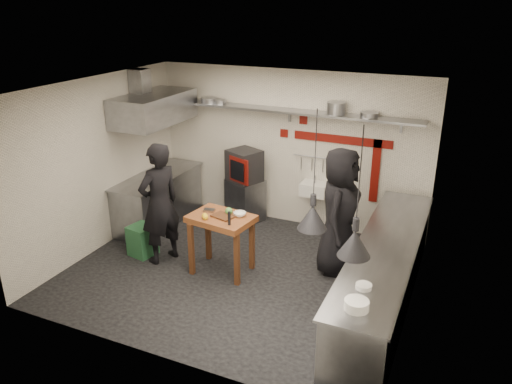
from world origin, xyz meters
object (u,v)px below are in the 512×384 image
at_px(combi_oven, 244,166).
at_px(chef_right, 339,212).
at_px(chef_left, 160,204).
at_px(green_bin, 142,240).
at_px(oven_stand, 245,200).
at_px(prep_table, 222,244).

relative_size(combi_oven, chef_right, 0.30).
relative_size(chef_left, chef_right, 0.99).
xyz_separation_m(green_bin, chef_right, (3.01, 0.80, 0.73)).
bearing_deg(chef_left, oven_stand, -174.77).
relative_size(green_bin, chef_left, 0.26).
height_order(oven_stand, green_bin, oven_stand).
relative_size(green_bin, chef_right, 0.26).
height_order(green_bin, prep_table, prep_table).
bearing_deg(combi_oven, chef_right, -3.70).
bearing_deg(combi_oven, chef_left, -83.26).
bearing_deg(chef_right, combi_oven, 61.02).
bearing_deg(oven_stand, combi_oven, -50.01).
bearing_deg(green_bin, chef_left, -1.41).
distance_m(combi_oven, green_bin, 2.25).
height_order(oven_stand, combi_oven, combi_oven).
bearing_deg(green_bin, chef_right, 14.85).
height_order(combi_oven, green_bin, combi_oven).
height_order(combi_oven, prep_table, combi_oven).
relative_size(combi_oven, chef_left, 0.30).
relative_size(oven_stand, combi_oven, 1.38).
bearing_deg(oven_stand, green_bin, -92.57).
relative_size(oven_stand, chef_left, 0.41).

